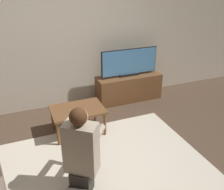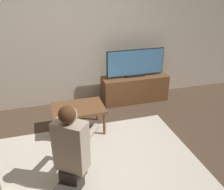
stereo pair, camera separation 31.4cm
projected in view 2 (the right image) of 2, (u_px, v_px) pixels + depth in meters
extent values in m
plane|color=brown|center=(92.00, 169.00, 3.03)|extent=(10.00, 10.00, 0.00)
cube|color=beige|center=(65.00, 31.00, 4.15)|extent=(10.00, 0.06, 2.60)
cube|color=beige|center=(92.00, 169.00, 3.03)|extent=(2.67, 1.93, 0.02)
cube|color=brown|center=(135.00, 88.00, 4.64)|extent=(1.21, 0.37, 0.48)
cube|color=black|center=(135.00, 75.00, 4.53)|extent=(0.36, 0.08, 0.04)
cube|color=black|center=(136.00, 62.00, 4.43)|extent=(1.07, 0.03, 0.48)
cube|color=#4C8CC6|center=(136.00, 63.00, 4.43)|extent=(1.04, 0.04, 0.45)
cube|color=brown|center=(78.00, 108.00, 3.65)|extent=(0.76, 0.53, 0.04)
cylinder|color=brown|center=(57.00, 131.00, 3.45)|extent=(0.04, 0.04, 0.36)
cylinder|color=brown|center=(104.00, 124.00, 3.63)|extent=(0.04, 0.04, 0.36)
cylinder|color=brown|center=(55.00, 116.00, 3.84)|extent=(0.04, 0.04, 0.36)
cylinder|color=brown|center=(97.00, 110.00, 4.02)|extent=(0.04, 0.04, 0.36)
cube|color=#332D28|center=(73.00, 172.00, 2.71)|extent=(0.32, 0.32, 0.14)
cube|color=tan|center=(71.00, 146.00, 2.57)|extent=(0.39, 0.37, 0.56)
sphere|color=#DBAD8E|center=(68.00, 115.00, 2.41)|extent=(0.17, 0.17, 0.17)
sphere|color=#4C2D19|center=(67.00, 115.00, 2.39)|extent=(0.18, 0.18, 0.18)
cube|color=black|center=(87.00, 126.00, 2.86)|extent=(0.13, 0.11, 0.04)
cylinder|color=tan|center=(90.00, 133.00, 2.73)|extent=(0.24, 0.28, 0.07)
cylinder|color=tan|center=(74.00, 129.00, 2.80)|extent=(0.24, 0.28, 0.07)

